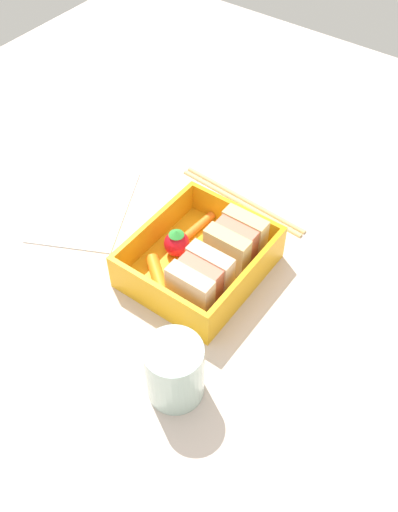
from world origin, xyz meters
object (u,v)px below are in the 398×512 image
object	(u,v)px
carrot_stick_far_left	(157,275)
folded_napkin	(86,204)
drinking_glass	(175,371)
carrot_stick_left	(199,226)
strawberry_far_left	(177,243)
sandwich_left	(236,242)
chopstick_pair	(242,199)
sandwich_center_left	(200,280)

from	to	relation	value
carrot_stick_far_left	folded_napkin	distance (cm)	16.98
drinking_glass	folded_napkin	bearing A→B (deg)	-118.94
drinking_glass	carrot_stick_left	bearing A→B (deg)	-150.08
folded_napkin	strawberry_far_left	bearing A→B (deg)	88.52
carrot_stick_left	sandwich_left	bearing A→B (deg)	79.30
carrot_stick_left	chopstick_pair	world-z (taller)	carrot_stick_left
sandwich_left	chopstick_pair	distance (cm)	11.50
carrot_stick_far_left	drinking_glass	size ratio (longest dim) A/B	0.73
carrot_stick_far_left	sandwich_left	bearing A→B (deg)	146.90
strawberry_far_left	folded_napkin	world-z (taller)	strawberry_far_left
drinking_glass	chopstick_pair	bearing A→B (deg)	-160.17
strawberry_far_left	drinking_glass	size ratio (longest dim) A/B	0.50
sandwich_center_left	folded_napkin	xyz separation A→B (cm)	(-3.88, -21.42, -3.59)
sandwich_center_left	carrot_stick_far_left	distance (cm)	5.70
strawberry_far_left	drinking_glass	bearing A→B (deg)	37.00
drinking_glass	folded_napkin	xyz separation A→B (cm)	(-14.37, -26.00, -3.47)
chopstick_pair	carrot_stick_far_left	bearing A→B (deg)	-0.22
strawberry_far_left	carrot_stick_far_left	xyz separation A→B (cm)	(4.58, 0.67, -0.91)
sandwich_center_left	drinking_glass	bearing A→B (deg)	23.57
strawberry_far_left	carrot_stick_far_left	size ratio (longest dim) A/B	0.69
chopstick_pair	strawberry_far_left	bearing A→B (deg)	-3.21
carrot_stick_far_left	folded_napkin	size ratio (longest dim) A/B	0.36
sandwich_center_left	drinking_glass	size ratio (longest dim) A/B	0.76
sandwich_center_left	strawberry_far_left	xyz separation A→B (cm)	(-3.48, -5.95, -0.93)
carrot_stick_left	carrot_stick_far_left	world-z (taller)	carrot_stick_far_left
sandwich_left	chopstick_pair	xyz separation A→B (cm)	(-9.66, -5.21, -3.44)
sandwich_center_left	strawberry_far_left	world-z (taller)	sandwich_center_left
carrot_stick_left	carrot_stick_far_left	distance (cm)	9.31
carrot_stick_far_left	drinking_glass	xyz separation A→B (cm)	(9.40, 9.86, 1.72)
sandwich_left	carrot_stick_far_left	world-z (taller)	sandwich_left
carrot_stick_far_left	chopstick_pair	distance (cm)	17.83
carrot_stick_left	carrot_stick_far_left	xyz separation A→B (cm)	(9.27, 0.88, 0.24)
strawberry_far_left	drinking_glass	xyz separation A→B (cm)	(13.98, 10.53, 0.81)
sandwich_left	carrot_stick_left	bearing A→B (deg)	-100.70
strawberry_far_left	sandwich_center_left	bearing A→B (deg)	59.66
sandwich_left	carrot_stick_left	distance (cm)	6.61
sandwich_left	carrot_stick_far_left	distance (cm)	9.85
carrot_stick_left	drinking_glass	xyz separation A→B (cm)	(18.66, 10.74, 1.96)
carrot_stick_far_left	chopstick_pair	xyz separation A→B (cm)	(-17.76, 0.07, -1.60)
carrot_stick_far_left	folded_napkin	world-z (taller)	carrot_stick_far_left
strawberry_far_left	carrot_stick_far_left	distance (cm)	4.71
carrot_stick_left	sandwich_center_left	bearing A→B (deg)	37.01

